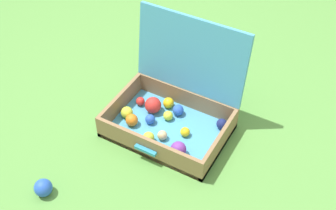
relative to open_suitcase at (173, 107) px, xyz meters
name	(u,v)px	position (x,y,z in m)	size (l,w,h in m)	color
ground_plane	(155,121)	(-0.09, -0.03, -0.11)	(16.00, 16.00, 0.00)	#569342
open_suitcase	(173,107)	(0.00, 0.00, 0.00)	(0.57, 0.48, 0.52)	#4799C6
stray_ball_on_grass	(43,188)	(-0.28, -0.64, -0.07)	(0.08, 0.08, 0.08)	blue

